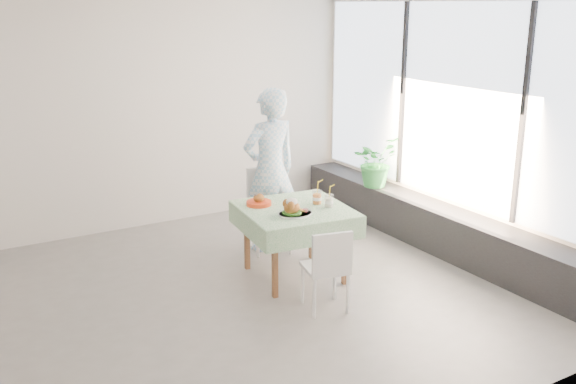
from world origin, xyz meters
TOP-DOWN VIEW (x-y plane):
  - floor at (0.00, 0.00)m, footprint 6.00×6.00m
  - wall_back at (0.00, 2.50)m, footprint 6.00×0.02m
  - wall_front at (0.00, -2.50)m, footprint 6.00×0.02m
  - wall_right at (3.00, 0.00)m, footprint 0.02×5.00m
  - window_pane at (2.97, 0.00)m, footprint 0.01×4.80m
  - window_ledge at (2.80, 0.00)m, footprint 0.40×4.80m
  - cafe_table at (0.98, 0.16)m, footprint 1.15×1.15m
  - chair_far at (1.13, 0.95)m, footprint 0.54×0.54m
  - chair_near at (0.84, -0.62)m, footprint 0.45×0.45m
  - diner at (1.16, 1.00)m, footprint 0.70×0.49m
  - main_dish at (0.85, -0.03)m, footprint 0.34×0.34m
  - juice_cup_orange at (1.24, 0.16)m, footprint 0.10×0.10m
  - juice_cup_lemonade at (1.29, 0.01)m, footprint 0.09×0.09m
  - second_dish at (0.71, 0.43)m, footprint 0.26×0.26m
  - potted_plant at (2.71, 1.07)m, footprint 0.70×0.65m

SIDE VIEW (x-z plane):
  - floor at x=0.00m, z-range 0.00..0.00m
  - chair_near at x=0.84m, z-range -0.15..0.64m
  - window_ledge at x=2.80m, z-range 0.00..0.50m
  - chair_far at x=1.13m, z-range -0.18..0.75m
  - cafe_table at x=0.98m, z-range 0.09..0.83m
  - second_dish at x=0.71m, z-range 0.72..0.84m
  - main_dish at x=0.85m, z-range 0.71..0.89m
  - juice_cup_lemonade at x=1.29m, z-range 0.67..0.93m
  - juice_cup_orange at x=1.24m, z-range 0.67..0.95m
  - potted_plant at x=2.71m, z-range 0.50..1.14m
  - diner at x=1.16m, z-range 0.00..1.85m
  - wall_back at x=0.00m, z-range 0.00..2.80m
  - wall_front at x=0.00m, z-range 0.00..2.80m
  - wall_right at x=3.00m, z-range 0.00..2.80m
  - window_pane at x=2.97m, z-range 0.56..2.74m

